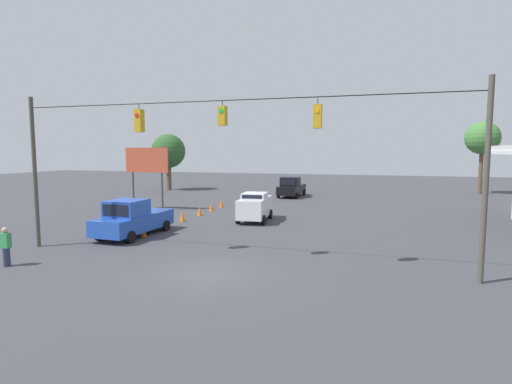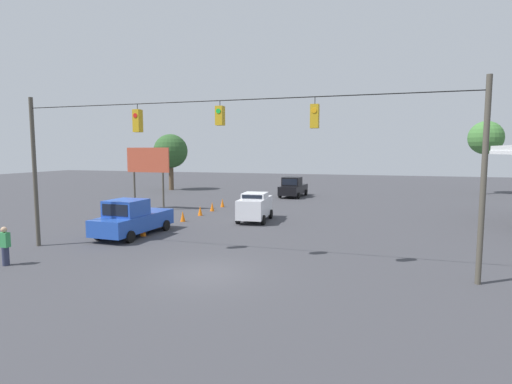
{
  "view_description": "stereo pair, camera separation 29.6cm",
  "coord_description": "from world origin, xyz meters",
  "views": [
    {
      "loc": [
        -6.17,
        14.19,
        4.81
      ],
      "look_at": [
        1.3,
        -11.14,
        2.11
      ],
      "focal_mm": 28.0,
      "sensor_mm": 36.0,
      "label": 1
    },
    {
      "loc": [
        -6.45,
        14.11,
        4.81
      ],
      "look_at": [
        1.3,
        -11.14,
        2.11
      ],
      "focal_mm": 28.0,
      "sensor_mm": 36.0,
      "label": 2
    }
  ],
  "objects": [
    {
      "name": "overhead_signal_span",
      "position": [
        0.04,
        -1.74,
        4.68
      ],
      "size": [
        20.27,
        0.38,
        7.46
      ],
      "color": "#4C473D",
      "rests_on": "ground_plane"
    },
    {
      "name": "pedestrian",
      "position": [
        8.51,
        1.46,
        0.83
      ],
      "size": [
        0.4,
        0.28,
        1.66
      ],
      "color": "#2D334C",
      "rests_on": "ground_plane"
    },
    {
      "name": "traffic_cone_farthest",
      "position": [
        6.39,
        -17.81,
        0.37
      ],
      "size": [
        0.34,
        0.34,
        0.73
      ],
      "primitive_type": "cone",
      "color": "orange",
      "rests_on": "ground_plane"
    },
    {
      "name": "pickup_truck_black_withflow_deep",
      "position": [
        2.14,
        -27.29,
        0.98
      ],
      "size": [
        2.4,
        5.18,
        2.12
      ],
      "color": "black",
      "rests_on": "ground_plane"
    },
    {
      "name": "traffic_cone_third",
      "position": [
        6.31,
        -10.3,
        0.37
      ],
      "size": [
        0.34,
        0.34,
        0.73
      ],
      "primitive_type": "cone",
      "color": "orange",
      "rests_on": "ground_plane"
    },
    {
      "name": "traffic_cone_second",
      "position": [
        6.27,
        -7.81,
        0.37
      ],
      "size": [
        0.34,
        0.34,
        0.73
      ],
      "primitive_type": "cone",
      "color": "orange",
      "rests_on": "ground_plane"
    },
    {
      "name": "roadside_billboard",
      "position": [
        11.65,
        -14.63,
        3.73
      ],
      "size": [
        3.86,
        0.16,
        5.11
      ],
      "color": "#4C473D",
      "rests_on": "ground_plane"
    },
    {
      "name": "traffic_cone_fourth",
      "position": [
        6.27,
        -13.0,
        0.37
      ],
      "size": [
        0.34,
        0.34,
        0.73
      ],
      "primitive_type": "cone",
      "color": "orange",
      "rests_on": "ground_plane"
    },
    {
      "name": "tree_horizon_right",
      "position": [
        18.32,
        -30.39,
        4.8
      ],
      "size": [
        4.19,
        4.19,
        6.95
      ],
      "color": "brown",
      "rests_on": "ground_plane"
    },
    {
      "name": "pickup_truck_blue_parked_shoulder",
      "position": [
        6.92,
        -5.32,
        0.98
      ],
      "size": [
        2.41,
        5.42,
        2.12
      ],
      "color": "#234CB2",
      "rests_on": "ground_plane"
    },
    {
      "name": "sedan_white_withflow_mid",
      "position": [
        1.64,
        -11.99,
        1.02
      ],
      "size": [
        2.17,
        4.15,
        1.96
      ],
      "color": "silver",
      "rests_on": "ground_plane"
    },
    {
      "name": "tree_horizon_left",
      "position": [
        -17.81,
        -36.27,
        6.25
      ],
      "size": [
        3.7,
        3.7,
        8.17
      ],
      "color": "brown",
      "rests_on": "ground_plane"
    },
    {
      "name": "ground_plane",
      "position": [
        0.0,
        0.0,
        0.0
      ],
      "size": [
        140.0,
        140.0,
        0.0
      ],
      "primitive_type": "plane",
      "color": "#3D3D42"
    },
    {
      "name": "traffic_cone_fifth",
      "position": [
        6.3,
        -15.34,
        0.37
      ],
      "size": [
        0.34,
        0.34,
        0.73
      ],
      "primitive_type": "cone",
      "color": "orange",
      "rests_on": "ground_plane"
    },
    {
      "name": "traffic_cone_nearest",
      "position": [
        6.28,
        -5.4,
        0.37
      ],
      "size": [
        0.34,
        0.34,
        0.73
      ],
      "primitive_type": "cone",
      "color": "orange",
      "rests_on": "ground_plane"
    }
  ]
}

